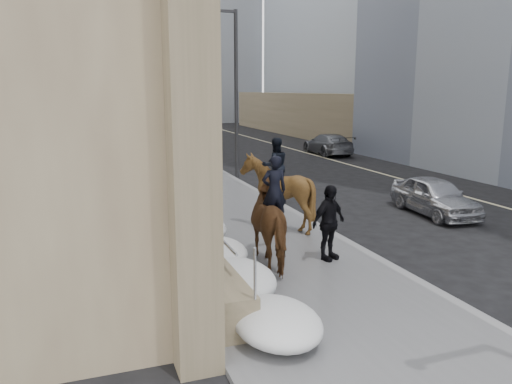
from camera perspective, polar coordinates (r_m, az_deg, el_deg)
ground at (r=11.22m, az=5.25°, el=-11.18°), size 140.00×140.00×0.00m
sidewalk at (r=20.32m, az=-6.63°, el=-0.60°), size 5.00×80.00×0.12m
curb at (r=21.04m, az=0.34°, el=-0.10°), size 0.24×80.00×0.12m
lane_line at (r=24.82m, az=17.71°, el=1.02°), size 0.15×70.00×0.01m
limestone_building at (r=29.69m, az=-22.36°, el=19.65°), size 6.10×44.00×18.00m
far_podium at (r=27.87m, az=26.24°, el=5.63°), size 2.00×80.00×4.00m
bg_building_mid at (r=70.54m, az=-13.31°, el=19.23°), size 30.00×12.00×28.00m
bg_building_far at (r=81.58m, az=-21.41°, el=14.86°), size 24.00×12.00×20.00m
streetlight_mid at (r=24.43m, az=-2.65°, el=12.19°), size 1.71×0.24×8.00m
streetlight_far at (r=43.95m, az=-10.45°, el=11.77°), size 1.71×0.24×8.00m
traffic_signal at (r=32.03m, az=-8.07°, el=10.93°), size 4.10×0.22×6.00m
snow_bank at (r=18.14m, az=-9.67°, el=-0.85°), size 1.70×18.10×0.76m
mounted_horse_left at (r=12.14m, az=2.25°, el=-3.39°), size 1.19×2.44×2.68m
mounted_horse_right at (r=15.23m, az=2.37°, el=0.27°), size 2.01×2.22×2.80m
pedestrian at (r=12.61m, az=8.30°, el=-3.48°), size 1.22×0.86×1.92m
car_silver at (r=18.63m, az=19.74°, el=-0.43°), size 1.90×4.03×1.33m
car_grey at (r=34.28m, az=8.20°, el=5.45°), size 2.23×4.99×1.42m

